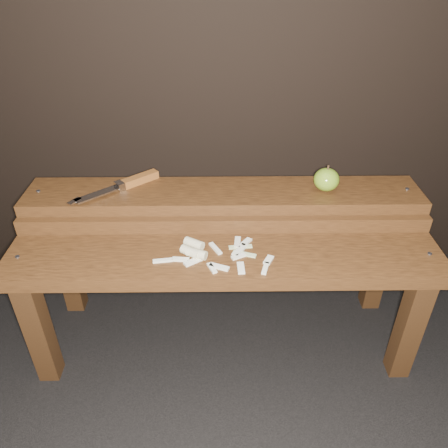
{
  "coord_description": "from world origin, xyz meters",
  "views": [
    {
      "loc": [
        -0.01,
        -0.99,
        1.14
      ],
      "look_at": [
        0.0,
        0.06,
        0.45
      ],
      "focal_mm": 35.0,
      "sensor_mm": 36.0,
      "label": 1
    }
  ],
  "objects_px": {
    "bench_front_tier": "(225,277)",
    "knife": "(129,183)",
    "bench_rear_tier": "(224,215)",
    "apple": "(326,180)"
  },
  "relations": [
    {
      "from": "bench_front_tier",
      "to": "bench_rear_tier",
      "type": "bearing_deg",
      "value": 90.0
    },
    {
      "from": "apple",
      "to": "knife",
      "type": "distance_m",
      "value": 0.6
    },
    {
      "from": "bench_rear_tier",
      "to": "bench_front_tier",
      "type": "bearing_deg",
      "value": -90.0
    },
    {
      "from": "bench_front_tier",
      "to": "knife",
      "type": "relative_size",
      "value": 4.96
    },
    {
      "from": "bench_front_tier",
      "to": "bench_rear_tier",
      "type": "xyz_separation_m",
      "value": [
        0.0,
        0.23,
        0.06
      ]
    },
    {
      "from": "bench_front_tier",
      "to": "bench_rear_tier",
      "type": "height_order",
      "value": "bench_rear_tier"
    },
    {
      "from": "bench_front_tier",
      "to": "knife",
      "type": "xyz_separation_m",
      "value": [
        -0.29,
        0.26,
        0.16
      ]
    },
    {
      "from": "bench_rear_tier",
      "to": "apple",
      "type": "height_order",
      "value": "apple"
    },
    {
      "from": "bench_front_tier",
      "to": "knife",
      "type": "height_order",
      "value": "knife"
    },
    {
      "from": "knife",
      "to": "bench_front_tier",
      "type": "bearing_deg",
      "value": -41.95
    }
  ]
}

